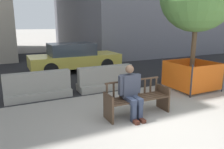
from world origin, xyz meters
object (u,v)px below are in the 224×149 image
(jersey_barrier_left, at_px, (38,88))
(construction_fence, at_px, (191,74))
(street_bench, at_px, (137,100))
(car_taxi_near, at_px, (74,57))
(jersey_barrier_centre, at_px, (106,80))
(seated_person, at_px, (131,90))

(jersey_barrier_left, xyz_separation_m, construction_fence, (5.08, -1.32, 0.19))
(street_bench, height_order, car_taxi_near, car_taxi_near)
(street_bench, height_order, construction_fence, construction_fence)
(jersey_barrier_left, relative_size, car_taxi_near, 0.46)
(jersey_barrier_centre, distance_m, car_taxi_near, 3.52)
(street_bench, relative_size, jersey_barrier_left, 0.84)
(jersey_barrier_centre, bearing_deg, jersey_barrier_left, 179.41)
(car_taxi_near, bearing_deg, seated_person, -92.77)
(construction_fence, height_order, car_taxi_near, car_taxi_near)
(street_bench, xyz_separation_m, seated_person, (-0.22, -0.06, 0.29))
(street_bench, xyz_separation_m, jersey_barrier_centre, (0.20, 2.41, -0.06))
(seated_person, bearing_deg, jersey_barrier_left, 127.13)
(street_bench, bearing_deg, jersey_barrier_left, 130.92)
(street_bench, relative_size, seated_person, 1.29)
(seated_person, bearing_deg, street_bench, 14.51)
(street_bench, height_order, jersey_barrier_left, street_bench)
(jersey_barrier_left, xyz_separation_m, car_taxi_near, (2.17, 3.48, 0.34))
(seated_person, height_order, jersey_barrier_centre, seated_person)
(jersey_barrier_left, bearing_deg, car_taxi_near, 58.00)
(street_bench, bearing_deg, construction_fence, 20.55)
(jersey_barrier_centre, height_order, jersey_barrier_left, same)
(construction_fence, xyz_separation_m, car_taxi_near, (-2.90, 4.80, 0.15))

